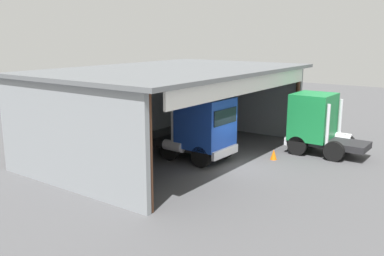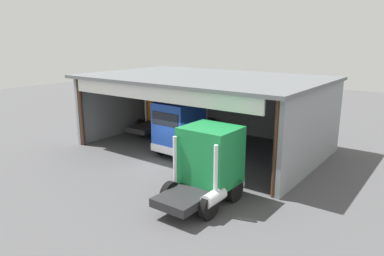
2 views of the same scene
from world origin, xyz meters
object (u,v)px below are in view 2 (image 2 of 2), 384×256
traffic_cone (180,173)px  truck_orange_center_right_bay (165,108)px  truck_green_center_left_bay (208,164)px  tool_cart (208,125)px  truck_blue_right_bay (181,127)px  oil_drum (303,144)px

traffic_cone → truck_orange_center_right_bay: bearing=135.2°
truck_orange_center_right_bay → truck_green_center_left_bay: (9.71, -8.35, -0.09)m
truck_green_center_left_bay → tool_cart: (-7.07, 10.48, -1.28)m
tool_cart → traffic_cone: bearing=-64.3°
truck_blue_right_bay → tool_cart: truck_blue_right_bay is taller
truck_orange_center_right_bay → oil_drum: truck_orange_center_right_bay is taller
tool_cart → truck_green_center_left_bay: bearing=-56.0°
truck_green_center_left_bay → oil_drum: 10.13m
oil_drum → traffic_cone: bearing=-111.9°
oil_drum → traffic_cone: oil_drum is taller
tool_cart → traffic_cone: 10.13m
truck_blue_right_bay → oil_drum: truck_blue_right_bay is taller
truck_blue_right_bay → tool_cart: bearing=-69.8°
traffic_cone → truck_green_center_left_bay: bearing=-27.0°
truck_orange_center_right_bay → truck_blue_right_bay: truck_orange_center_right_bay is taller
oil_drum → traffic_cone: (-3.48, -8.65, -0.15)m
truck_orange_center_right_bay → truck_green_center_left_bay: size_ratio=1.19×
truck_orange_center_right_bay → tool_cart: (2.64, 2.13, -1.37)m
truck_blue_right_bay → traffic_cone: (2.39, -3.09, -1.54)m
truck_blue_right_bay → traffic_cone: size_ratio=7.95×
truck_blue_right_bay → traffic_cone: 4.20m
truck_orange_center_right_bay → tool_cart: bearing=37.1°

